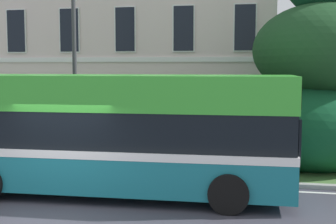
{
  "coord_description": "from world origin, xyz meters",
  "views": [
    {
      "loc": [
        4.65,
        -9.23,
        3.41
      ],
      "look_at": [
        1.96,
        4.63,
        2.03
      ],
      "focal_mm": 49.71,
      "sensor_mm": 36.0,
      "label": 1
    }
  ],
  "objects_px": {
    "single_decker_bus": "(116,132)",
    "street_lamp_post": "(74,49)",
    "georgian_townhouse": "(130,11)",
    "evergreen_tree": "(317,81)"
  },
  "relations": [
    {
      "from": "street_lamp_post",
      "to": "georgian_townhouse",
      "type": "bearing_deg",
      "value": 93.73
    },
    {
      "from": "georgian_townhouse",
      "to": "single_decker_bus",
      "type": "height_order",
      "value": "georgian_townhouse"
    },
    {
      "from": "single_decker_bus",
      "to": "street_lamp_post",
      "type": "xyz_separation_m",
      "value": [
        -2.35,
        3.0,
        2.31
      ]
    },
    {
      "from": "georgian_townhouse",
      "to": "single_decker_bus",
      "type": "relative_size",
      "value": 1.59
    },
    {
      "from": "georgian_townhouse",
      "to": "evergreen_tree",
      "type": "xyz_separation_m",
      "value": [
        8.55,
        -7.47,
        -3.32
      ]
    },
    {
      "from": "georgian_townhouse",
      "to": "evergreen_tree",
      "type": "relative_size",
      "value": 1.87
    },
    {
      "from": "evergreen_tree",
      "to": "street_lamp_post",
      "type": "height_order",
      "value": "evergreen_tree"
    },
    {
      "from": "evergreen_tree",
      "to": "street_lamp_post",
      "type": "bearing_deg",
      "value": -169.53
    },
    {
      "from": "georgian_townhouse",
      "to": "evergreen_tree",
      "type": "bearing_deg",
      "value": -41.14
    },
    {
      "from": "street_lamp_post",
      "to": "single_decker_bus",
      "type": "bearing_deg",
      "value": -51.94
    }
  ]
}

